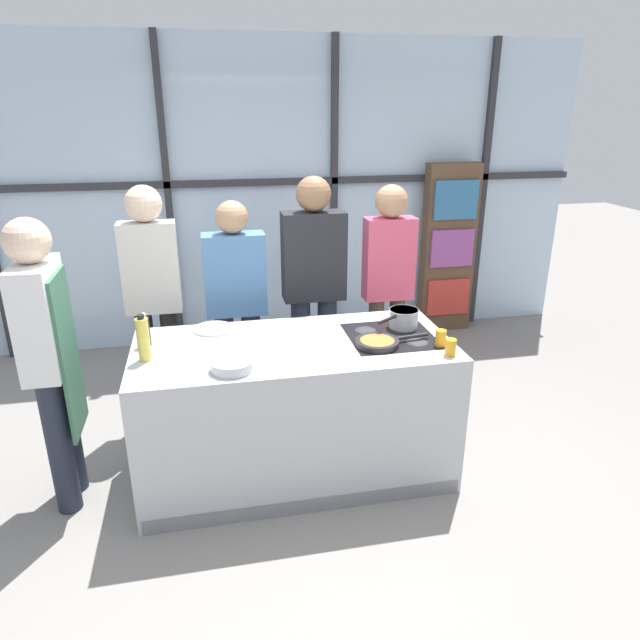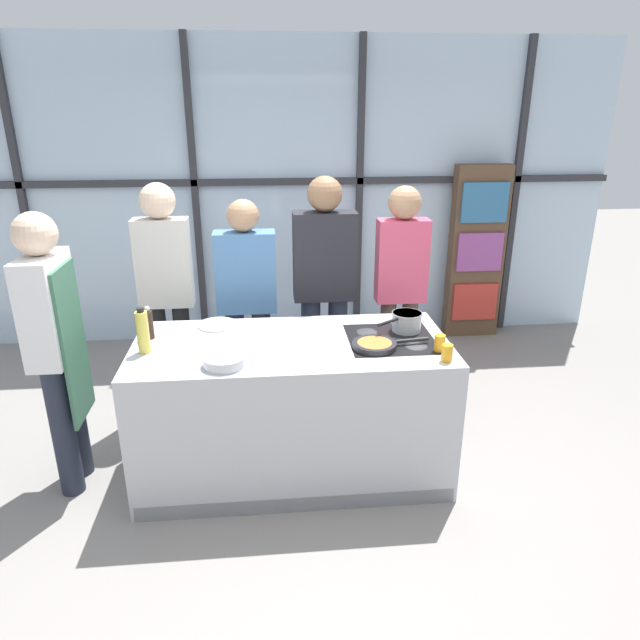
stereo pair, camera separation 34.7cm
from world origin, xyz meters
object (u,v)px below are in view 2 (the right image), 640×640
white_plate (217,325)px  spectator_far_left (166,285)px  spectator_center_right (324,282)px  juice_glass_far (440,343)px  mixing_bowl (224,360)px  juice_glass_near (447,353)px  saucepan (406,321)px  oil_bottle (143,332)px  pepper_grinder (148,324)px  spectator_center_left (247,296)px  spectator_far_right (401,281)px  frying_pan (376,345)px  chef (55,339)px

white_plate → spectator_far_left: bearing=128.1°
spectator_center_right → juice_glass_far: (0.56, -1.02, -0.07)m
mixing_bowl → juice_glass_near: bearing=-2.6°
juice_glass_far → saucepan: bearing=110.0°
oil_bottle → pepper_grinder: bearing=92.7°
spectator_center_left → spectator_center_right: bearing=-180.0°
spectator_far_left → pepper_grinder: spectator_far_left is taller
spectator_center_left → spectator_far_right: (1.13, 0.00, 0.08)m
spectator_far_left → frying_pan: bearing=144.8°
frying_pan → white_plate: (-0.95, 0.45, -0.01)m
spectator_center_left → chef: bearing=37.9°
frying_pan → mixing_bowl: (-0.87, -0.16, 0.01)m
spectator_far_left → white_plate: (0.39, -0.50, -0.13)m
pepper_grinder → juice_glass_near: bearing=-16.2°
chef → spectator_center_right: 1.83m
spectator_center_right → saucepan: (0.44, -0.70, -0.06)m
chef → pepper_grinder: chef is taller
spectator_center_right → pepper_grinder: 1.32m
saucepan → white_plate: (-1.19, 0.20, -0.06)m
spectator_center_right → frying_pan: spectator_center_right is taller
spectator_center_left → saucepan: spectator_center_left is taller
chef → spectator_center_left: 1.35m
spectator_center_right → chef: bearing=26.9°
spectator_far_left → saucepan: spectator_far_left is taller
chef → juice_glass_near: chef is taller
spectator_center_right → juice_glass_far: bearing=118.8°
juice_glass_near → oil_bottle: bearing=170.5°
spectator_far_left → juice_glass_near: bearing=145.6°
spectator_far_left → juice_glass_far: (1.69, -1.02, -0.09)m
oil_bottle → frying_pan: bearing=-2.9°
juice_glass_far → juice_glass_near: bearing=-90.0°
spectator_center_left → frying_pan: spectator_center_left is taller
spectator_far_left → spectator_center_right: (1.13, -0.00, -0.01)m
spectator_far_right → juice_glass_near: spectator_far_right is taller
mixing_bowl → spectator_far_left: bearing=113.1°
chef → oil_bottle: bearing=84.6°
spectator_center_left → spectator_center_right: size_ratio=0.91×
white_plate → oil_bottle: (-0.38, -0.38, 0.12)m
saucepan → pepper_grinder: 1.58m
chef → white_plate: 0.95m
spectator_far_right → mixing_bowl: bearing=42.0°
white_plate → juice_glass_far: (1.30, -0.52, 0.04)m
chef → frying_pan: 1.84m
mixing_bowl → juice_glass_near: size_ratio=2.40×
pepper_grinder → juice_glass_near: (1.70, -0.49, -0.04)m
juice_glass_near → juice_glass_far: (0.00, 0.14, 0.00)m
mixing_bowl → juice_glass_far: 1.23m
saucepan → spectator_center_right: bearing=122.5°
mixing_bowl → pepper_grinder: 0.65m
spectator_center_left → spectator_center_right: spectator_center_right is taller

